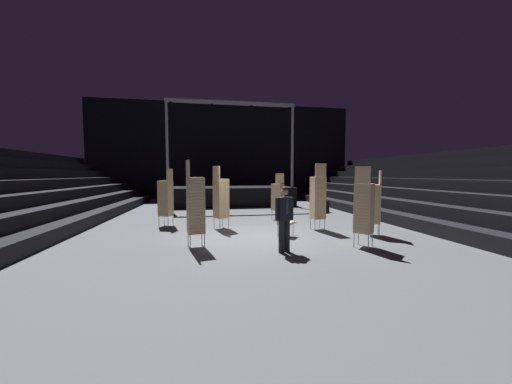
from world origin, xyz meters
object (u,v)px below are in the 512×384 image
at_px(chair_stack_mid_right, 195,204).
at_px(chair_stack_rear_right, 373,203).
at_px(equipment_road_case, 320,207).
at_px(chair_stack_front_right, 166,198).
at_px(chair_stack_rear_left, 364,207).
at_px(stage_riser, 231,195).
at_px(man_with_tie, 285,215).
at_px(chair_stack_mid_centre, 221,198).
at_px(chair_stack_front_left, 318,197).
at_px(chair_stack_mid_left, 278,196).
at_px(loose_chair_near_man, 284,220).

height_order(chair_stack_mid_right, chair_stack_rear_right, chair_stack_mid_right).
height_order(chair_stack_mid_right, equipment_road_case, chair_stack_mid_right).
bearing_deg(chair_stack_front_right, chair_stack_rear_left, -104.23).
relative_size(chair_stack_front_right, chair_stack_rear_left, 1.00).
height_order(stage_riser, chair_stack_front_right, stage_riser).
relative_size(stage_riser, chair_stack_front_right, 3.59).
distance_m(chair_stack_front_right, equipment_road_case, 7.96).
height_order(man_with_tie, chair_stack_mid_centre, chair_stack_mid_centre).
distance_m(stage_riser, chair_stack_rear_right, 10.44).
relative_size(chair_stack_front_left, chair_stack_rear_right, 1.12).
relative_size(chair_stack_mid_right, equipment_road_case, 2.66).
xyz_separation_m(chair_stack_front_right, chair_stack_mid_right, (1.29, -3.37, 0.08)).
distance_m(man_with_tie, chair_stack_mid_left, 5.18).
bearing_deg(stage_riser, chair_stack_mid_right, -99.76).
relative_size(chair_stack_mid_centre, chair_stack_rear_left, 1.04).
height_order(chair_stack_front_right, equipment_road_case, chair_stack_front_right).
height_order(chair_stack_front_right, chair_stack_rear_left, same).
xyz_separation_m(stage_riser, loose_chair_near_man, (0.98, -9.32, -0.14)).
bearing_deg(chair_stack_rear_right, chair_stack_mid_right, 124.61).
bearing_deg(loose_chair_near_man, chair_stack_rear_left, 83.76).
relative_size(man_with_tie, chair_stack_mid_right, 0.71).
height_order(man_with_tie, chair_stack_mid_left, chair_stack_mid_left).
xyz_separation_m(chair_stack_front_right, chair_stack_mid_left, (4.68, 0.81, -0.08)).
height_order(chair_stack_front_right, loose_chair_near_man, chair_stack_front_right).
relative_size(chair_stack_mid_centre, loose_chair_near_man, 2.44).
relative_size(chair_stack_front_left, equipment_road_case, 2.66).
distance_m(man_with_tie, chair_stack_front_left, 3.26).
bearing_deg(chair_stack_front_right, man_with_tie, -119.03).
relative_size(chair_stack_mid_right, loose_chair_near_man, 2.53).
xyz_separation_m(chair_stack_rear_left, loose_chair_near_man, (-1.81, 1.64, -0.58)).
bearing_deg(chair_stack_mid_centre, chair_stack_front_right, -143.96).
xyz_separation_m(chair_stack_front_right, loose_chair_near_man, (4.02, -2.48, -0.58)).
relative_size(chair_stack_rear_left, equipment_road_case, 2.47).
relative_size(chair_stack_front_left, chair_stack_mid_centre, 1.04).
xyz_separation_m(man_with_tie, loose_chair_near_man, (0.47, 1.76, -0.42)).
xyz_separation_m(stage_riser, chair_stack_front_right, (-3.04, -6.84, 0.44)).
distance_m(man_with_tie, equipment_road_case, 7.96).
xyz_separation_m(chair_stack_front_left, chair_stack_rear_right, (1.44, -1.16, -0.13)).
distance_m(chair_stack_mid_right, chair_stack_rear_left, 4.61).
xyz_separation_m(chair_stack_front_left, loose_chair_near_man, (-1.50, -0.82, -0.66)).
relative_size(stage_riser, chair_stack_mid_right, 3.33).
xyz_separation_m(chair_stack_mid_centre, chair_stack_rear_left, (3.75, -3.25, -0.04)).
xyz_separation_m(chair_stack_front_right, equipment_road_case, (7.45, 2.67, -0.82)).
height_order(chair_stack_mid_left, chair_stack_mid_right, chair_stack_mid_right).
bearing_deg(man_with_tie, chair_stack_mid_right, -43.24).
bearing_deg(stage_riser, man_with_tie, -87.38).
distance_m(chair_stack_front_right, chair_stack_mid_left, 4.75).
bearing_deg(chair_stack_mid_right, equipment_road_case, 122.47).
bearing_deg(man_with_tie, chair_stack_mid_left, -124.86).
distance_m(chair_stack_mid_centre, chair_stack_rear_right, 5.26).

